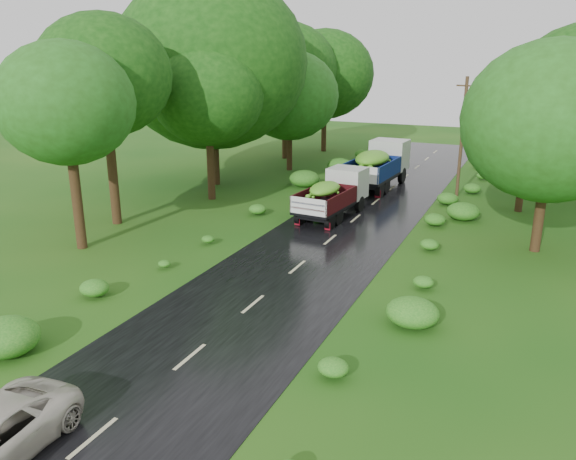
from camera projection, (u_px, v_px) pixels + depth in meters
The scene contains 9 objects.
ground at pixel (190, 357), 16.48m from camera, with size 120.00×120.00×0.00m, color #11460F.
road at pixel (265, 294), 20.83m from camera, with size 6.50×80.00×0.02m, color black.
road_lines at pixel (277, 284), 21.70m from camera, with size 0.12×69.60×0.00m.
truck_near at pixel (334, 192), 30.49m from camera, with size 2.52×5.88×2.40m.
truck_far at pixel (379, 163), 37.31m from camera, with size 2.84×6.99×2.88m.
utility_pole at pixel (462, 136), 34.17m from camera, with size 1.23×0.52×7.29m.
trees_left at pixel (242, 78), 38.09m from camera, with size 6.96×33.80×10.30m.
trees_right at pixel (565, 104), 32.02m from camera, with size 6.42×24.29×8.28m.
shrubs at pixel (344, 222), 28.57m from camera, with size 11.90×44.00×0.70m.
Camera 1 is at (8.61, -12.15, 8.49)m, focal length 35.00 mm.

